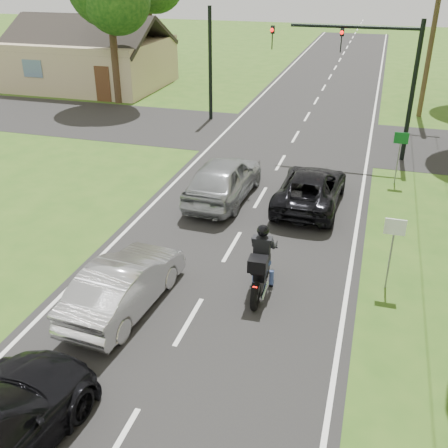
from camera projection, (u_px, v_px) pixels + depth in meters
The scene contains 13 objects.
ground at pixel (189, 322), 13.15m from camera, with size 140.00×140.00×0.00m, color #2E5417.
road at pixel (271, 179), 21.70m from camera, with size 8.00×100.00×0.01m, color black.
cross_road at pixel (295, 137), 26.83m from camera, with size 60.00×7.00×0.01m, color black.
motorcycle_rider at pixel (261, 267), 13.95m from camera, with size 0.67×2.37×2.04m.
dark_suv at pixel (311, 188), 19.08m from camera, with size 2.20×4.76×1.32m, color black.
silver_sedan at pixel (125, 284), 13.38m from camera, with size 1.47×4.22×1.39m, color #BABABF.
silver_suv at pixel (224, 178), 19.52m from camera, with size 1.94×4.82×1.64m, color #9C9FA3.
traffic_signal at pixel (371, 64), 22.41m from camera, with size 6.38×0.44×6.00m.
signal_pole_far at pixel (210, 65), 28.51m from camera, with size 0.20×0.20×6.00m, color black.
utility_pole_far at pixel (435, 23), 28.10m from camera, with size 1.60×0.28×10.00m.
sign_white at pixel (394, 237), 13.78m from camera, with size 0.55×0.07×2.12m.
sign_green at pixel (400, 145), 20.58m from camera, with size 0.55×0.07×2.12m.
house at pixel (91, 60), 36.94m from camera, with size 10.20×8.00×4.84m.
Camera 1 is at (3.87, -9.93, 8.13)m, focal length 42.00 mm.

